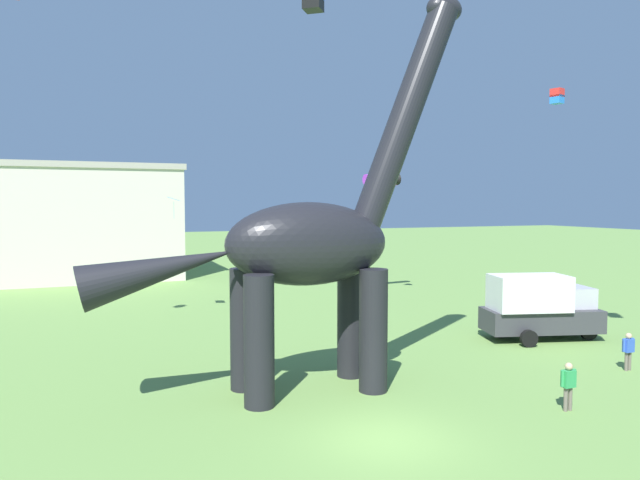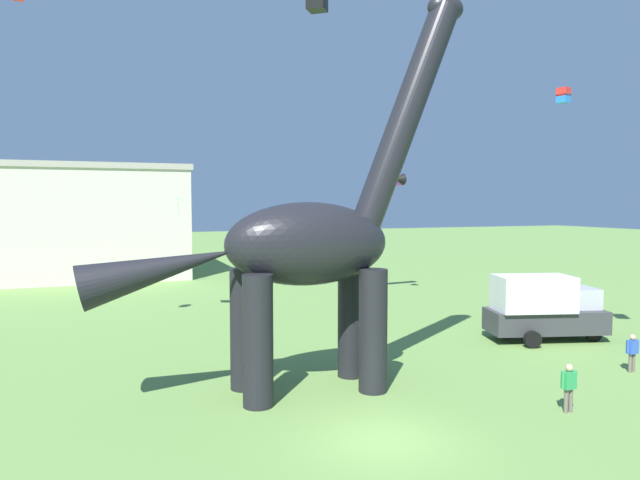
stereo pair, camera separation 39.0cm
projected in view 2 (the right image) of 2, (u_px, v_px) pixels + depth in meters
ground_plane at (381, 440)px, 16.25m from camera, size 240.00×240.00×0.00m
dinosaur_sculpture at (306, 244)px, 20.25m from camera, size 13.92×2.95×14.55m
parked_box_truck at (544, 307)px, 27.97m from camera, size 5.96×3.53×3.20m
person_watching_child at (632, 349)px, 22.70m from camera, size 0.57×0.25×1.52m
person_near_flyer at (569, 383)px, 18.32m from camera, size 0.59×0.26×1.58m
kite_mid_left at (178, 199)px, 33.13m from camera, size 0.83×1.06×1.24m
kite_mid_right at (389, 180)px, 40.81m from camera, size 2.80×2.49×0.80m
kite_drifting at (563, 95)px, 34.83m from camera, size 0.80×0.80×0.91m
background_building_block at (75, 221)px, 52.45m from camera, size 19.40×14.00×10.03m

